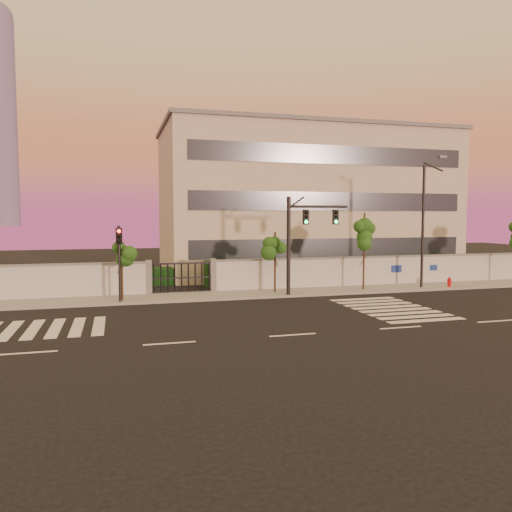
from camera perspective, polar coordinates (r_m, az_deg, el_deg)
name	(u,v)px	position (r m, az deg, el deg)	size (l,w,h in m)	color
ground	(293,335)	(20.72, 4.21, -9.00)	(120.00, 120.00, 0.00)	black
sidewalk	(234,295)	(30.60, -2.52, -4.45)	(60.00, 3.00, 0.15)	gray
perimeter_wall	(230,276)	(31.93, -2.96, -2.28)	(60.00, 0.36, 2.20)	#BBBDC3
hedge_row	(236,274)	(34.85, -2.25, -2.12)	(41.00, 4.25, 1.80)	black
institutional_building	(304,202)	(43.91, 5.53, 6.20)	(24.40, 12.40, 12.25)	beige
distant_skyscraper	(1,110)	(309.84, -27.17, 14.63)	(16.00, 16.00, 118.00)	slate
road_markings	(234,319)	(23.79, -2.52, -7.20)	(57.00, 7.62, 0.02)	silver
street_tree_c	(122,248)	(28.95, -15.08, 0.85)	(1.34, 1.07, 4.17)	#382314
street_tree_d	(275,248)	(30.98, 2.21, 0.89)	(1.32, 1.05, 3.92)	#382314
street_tree_e	(364,234)	(32.94, 12.28, 2.50)	(1.49, 1.19, 5.09)	#382314
traffic_signal_main	(301,234)	(30.13, 5.12, 2.54)	(3.81, 0.71, 6.04)	black
traffic_signal_secondary	(119,255)	(28.42, -15.35, 0.16)	(0.34, 0.33, 4.36)	black
streetlight_east	(425,219)	(34.80, 18.71, 3.98)	(0.52, 2.08, 8.63)	black
fire_hydrant	(449,283)	(35.99, 21.23, -2.90)	(0.31, 0.29, 0.79)	red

